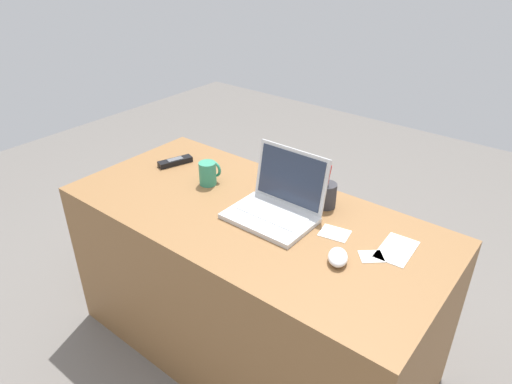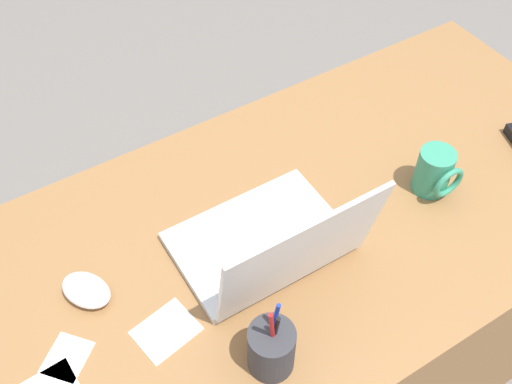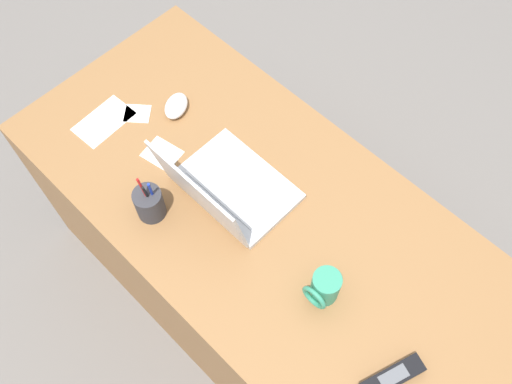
{
  "view_description": "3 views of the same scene",
  "coord_description": "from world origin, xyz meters",
  "px_view_note": "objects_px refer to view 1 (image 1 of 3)",
  "views": [
    {
      "loc": [
        0.93,
        -1.14,
        1.63
      ],
      "look_at": [
        0.02,
        0.0,
        0.8
      ],
      "focal_mm": 32.24,
      "sensor_mm": 36.0,
      "label": 1
    },
    {
      "loc": [
        0.44,
        0.56,
        1.64
      ],
      "look_at": [
        0.07,
        -0.05,
        0.8
      ],
      "focal_mm": 42.02,
      "sensor_mm": 36.0,
      "label": 2
    },
    {
      "loc": [
        -0.47,
        0.5,
        2.05
      ],
      "look_at": [
        0.01,
        0.01,
        0.8
      ],
      "focal_mm": 39.05,
      "sensor_mm": 36.0,
      "label": 3
    }
  ],
  "objects_px": {
    "pen_holder": "(326,195)",
    "computer_mouse": "(338,257)",
    "coffee_mug_white": "(208,173)",
    "cordless_phone": "(175,162)",
    "laptop": "(277,204)"
  },
  "relations": [
    {
      "from": "computer_mouse",
      "to": "pen_holder",
      "type": "xyz_separation_m",
      "value": [
        -0.21,
        0.27,
        0.03
      ]
    },
    {
      "from": "cordless_phone",
      "to": "pen_holder",
      "type": "xyz_separation_m",
      "value": [
        0.73,
        0.11,
        0.04
      ]
    },
    {
      "from": "coffee_mug_white",
      "to": "cordless_phone",
      "type": "distance_m",
      "value": 0.25
    },
    {
      "from": "computer_mouse",
      "to": "coffee_mug_white",
      "type": "bearing_deg",
      "value": 141.03
    },
    {
      "from": "coffee_mug_white",
      "to": "pen_holder",
      "type": "relative_size",
      "value": 0.57
    },
    {
      "from": "laptop",
      "to": "pen_holder",
      "type": "height_order",
      "value": "laptop"
    },
    {
      "from": "laptop",
      "to": "coffee_mug_white",
      "type": "xyz_separation_m",
      "value": [
        -0.37,
        0.02,
        0.0
      ]
    },
    {
      "from": "laptop",
      "to": "cordless_phone",
      "type": "distance_m",
      "value": 0.62
    },
    {
      "from": "cordless_phone",
      "to": "coffee_mug_white",
      "type": "bearing_deg",
      "value": -9.2
    },
    {
      "from": "laptop",
      "to": "coffee_mug_white",
      "type": "relative_size",
      "value": 3.19
    },
    {
      "from": "pen_holder",
      "to": "computer_mouse",
      "type": "bearing_deg",
      "value": -52.61
    },
    {
      "from": "laptop",
      "to": "pen_holder",
      "type": "distance_m",
      "value": 0.2
    },
    {
      "from": "computer_mouse",
      "to": "pen_holder",
      "type": "relative_size",
      "value": 0.55
    },
    {
      "from": "cordless_phone",
      "to": "pen_holder",
      "type": "bearing_deg",
      "value": 8.33
    },
    {
      "from": "pen_holder",
      "to": "coffee_mug_white",
      "type": "bearing_deg",
      "value": -162.95
    }
  ]
}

